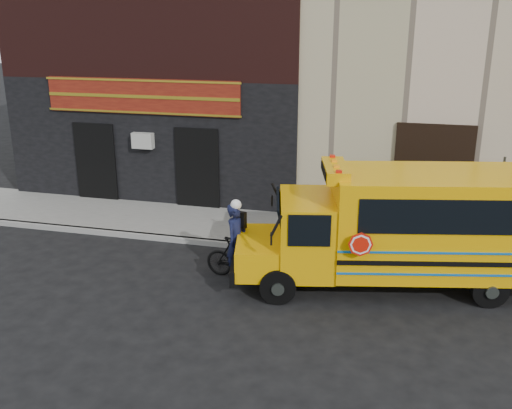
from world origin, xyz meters
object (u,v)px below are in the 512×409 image
object	(u,v)px
sign_pole	(498,205)
bicycle	(239,259)
school_bus	(402,225)
cyclist	(236,242)

from	to	relation	value
sign_pole	bicycle	size ratio (longest dim) A/B	1.62
sign_pole	bicycle	bearing A→B (deg)	-157.33
school_bus	sign_pole	size ratio (longest dim) A/B	2.58
sign_pole	cyclist	xyz separation A→B (m)	(-6.11, -2.44, -0.64)
school_bus	bicycle	xyz separation A→B (m)	(-3.71, -0.58, -0.99)
school_bus	cyclist	distance (m)	3.88
bicycle	cyclist	world-z (taller)	cyclist
cyclist	school_bus	bearing A→B (deg)	-67.76
sign_pole	bicycle	distance (m)	6.61
sign_pole	school_bus	bearing A→B (deg)	-140.01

